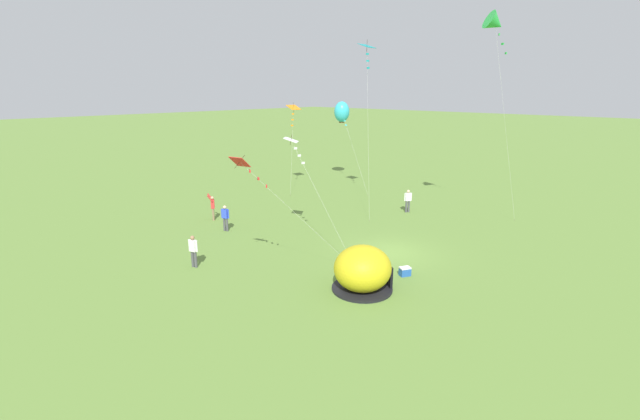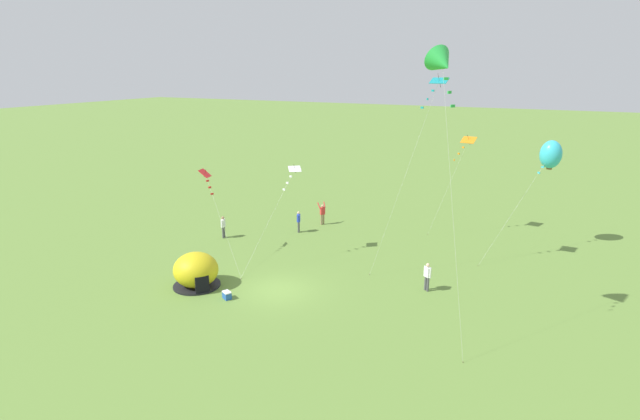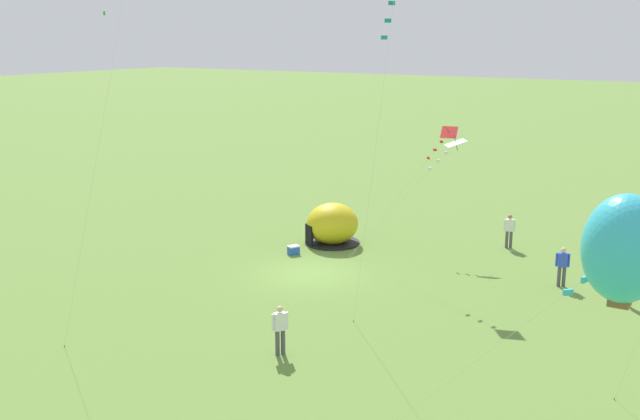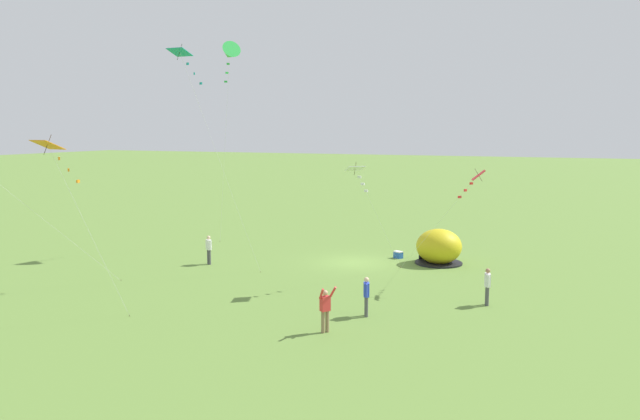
{
  "view_description": "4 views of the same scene",
  "coord_description": "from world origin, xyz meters",
  "px_view_note": "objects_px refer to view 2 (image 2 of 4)",
  "views": [
    {
      "loc": [
        -19.23,
        -12.47,
        8.91
      ],
      "look_at": [
        -1.67,
        3.91,
        2.12
      ],
      "focal_mm": 24.0,
      "sensor_mm": 36.0,
      "label": 1
    },
    {
      "loc": [
        14.01,
        -23.17,
        12.66
      ],
      "look_at": [
        0.81,
        3.94,
        4.03
      ],
      "focal_mm": 28.0,
      "sensor_mm": 36.0,
      "label": 2
    },
    {
      "loc": [
        27.0,
        17.11,
        10.5
      ],
      "look_at": [
        1.98,
        1.77,
        3.53
      ],
      "focal_mm": 42.0,
      "sensor_mm": 36.0,
      "label": 3
    },
    {
      "loc": [
        -12.23,
        34.85,
        8.03
      ],
      "look_at": [
        0.62,
        4.0,
        3.65
      ],
      "focal_mm": 35.0,
      "sensor_mm": 36.0,
      "label": 4
    }
  ],
  "objects_px": {
    "kite_orange": "(467,143)",
    "person_strolling": "(299,221)",
    "popup_tent": "(196,271)",
    "person_far_back": "(322,213)",
    "cooler_box": "(227,295)",
    "kite_green": "(442,63)",
    "kite_teal": "(436,86)",
    "kite_red": "(206,178)",
    "person_watching_sky": "(427,275)",
    "person_near_tent": "(223,226)",
    "kite_white": "(292,173)",
    "kite_cyan": "(551,154)"
  },
  "relations": [
    {
      "from": "kite_orange",
      "to": "person_strolling",
      "type": "bearing_deg",
      "value": -154.05
    },
    {
      "from": "popup_tent",
      "to": "person_far_back",
      "type": "bearing_deg",
      "value": 84.12
    },
    {
      "from": "cooler_box",
      "to": "kite_green",
      "type": "xyz_separation_m",
      "value": [
        11.08,
        1.29,
        12.62
      ]
    },
    {
      "from": "popup_tent",
      "to": "person_far_back",
      "type": "relative_size",
      "value": 1.49
    },
    {
      "from": "popup_tent",
      "to": "kite_teal",
      "type": "relative_size",
      "value": 0.23
    },
    {
      "from": "kite_red",
      "to": "person_watching_sky",
      "type": "bearing_deg",
      "value": 2.27
    },
    {
      "from": "kite_orange",
      "to": "kite_red",
      "type": "distance_m",
      "value": 19.53
    },
    {
      "from": "person_strolling",
      "to": "person_far_back",
      "type": "bearing_deg",
      "value": 73.05
    },
    {
      "from": "kite_orange",
      "to": "kite_green",
      "type": "xyz_separation_m",
      "value": [
        1.5,
        -16.64,
        5.69
      ]
    },
    {
      "from": "cooler_box",
      "to": "person_near_tent",
      "type": "xyz_separation_m",
      "value": [
        -6.55,
        8.57,
        0.74
      ]
    },
    {
      "from": "kite_orange",
      "to": "kite_white",
      "type": "bearing_deg",
      "value": -133.59
    },
    {
      "from": "kite_orange",
      "to": "kite_white",
      "type": "distance_m",
      "value": 13.96
    },
    {
      "from": "person_far_back",
      "to": "person_near_tent",
      "type": "bearing_deg",
      "value": -130.02
    },
    {
      "from": "person_watching_sky",
      "to": "kite_white",
      "type": "bearing_deg",
      "value": 169.59
    },
    {
      "from": "person_watching_sky",
      "to": "person_near_tent",
      "type": "relative_size",
      "value": 1.0
    },
    {
      "from": "person_strolling",
      "to": "kite_cyan",
      "type": "height_order",
      "value": "kite_cyan"
    },
    {
      "from": "person_far_back",
      "to": "person_near_tent",
      "type": "height_order",
      "value": "person_far_back"
    },
    {
      "from": "popup_tent",
      "to": "person_near_tent",
      "type": "height_order",
      "value": "popup_tent"
    },
    {
      "from": "popup_tent",
      "to": "person_watching_sky",
      "type": "bearing_deg",
      "value": 23.32
    },
    {
      "from": "kite_red",
      "to": "kite_green",
      "type": "xyz_separation_m",
      "value": [
        16.42,
        -4.14,
        7.38
      ]
    },
    {
      "from": "kite_white",
      "to": "kite_red",
      "type": "bearing_deg",
      "value": -155.52
    },
    {
      "from": "person_far_back",
      "to": "kite_red",
      "type": "xyz_separation_m",
      "value": [
        -4.16,
        -9.54,
        4.47
      ]
    },
    {
      "from": "kite_cyan",
      "to": "kite_orange",
      "type": "distance_m",
      "value": 5.94
    },
    {
      "from": "person_far_back",
      "to": "kite_white",
      "type": "distance_m",
      "value": 8.67
    },
    {
      "from": "popup_tent",
      "to": "kite_green",
      "type": "relative_size",
      "value": 0.21
    },
    {
      "from": "cooler_box",
      "to": "kite_cyan",
      "type": "xyz_separation_m",
      "value": [
        15.48,
        17.3,
        6.57
      ]
    },
    {
      "from": "person_watching_sky",
      "to": "kite_orange",
      "type": "xyz_separation_m",
      "value": [
        -0.35,
        11.89,
        6.19
      ]
    },
    {
      "from": "popup_tent",
      "to": "kite_red",
      "type": "relative_size",
      "value": 0.46
    },
    {
      "from": "popup_tent",
      "to": "person_far_back",
      "type": "distance_m",
      "value": 14.43
    },
    {
      "from": "person_watching_sky",
      "to": "person_strolling",
      "type": "bearing_deg",
      "value": 152.3
    },
    {
      "from": "person_near_tent",
      "to": "kite_orange",
      "type": "height_order",
      "value": "kite_orange"
    },
    {
      "from": "kite_white",
      "to": "kite_orange",
      "type": "bearing_deg",
      "value": 46.41
    },
    {
      "from": "popup_tent",
      "to": "person_near_tent",
      "type": "xyz_separation_m",
      "value": [
        -3.9,
        7.95,
        -0.03
      ]
    },
    {
      "from": "kite_orange",
      "to": "kite_red",
      "type": "relative_size",
      "value": 1.29
    },
    {
      "from": "popup_tent",
      "to": "kite_teal",
      "type": "height_order",
      "value": "kite_teal"
    },
    {
      "from": "person_near_tent",
      "to": "person_strolling",
      "type": "bearing_deg",
      "value": 39.27
    },
    {
      "from": "person_strolling",
      "to": "popup_tent",
      "type": "bearing_deg",
      "value": -93.24
    },
    {
      "from": "kite_green",
      "to": "person_far_back",
      "type": "bearing_deg",
      "value": 131.86
    },
    {
      "from": "popup_tent",
      "to": "person_watching_sky",
      "type": "height_order",
      "value": "popup_tent"
    },
    {
      "from": "person_watching_sky",
      "to": "kite_cyan",
      "type": "height_order",
      "value": "kite_cyan"
    },
    {
      "from": "person_near_tent",
      "to": "kite_red",
      "type": "bearing_deg",
      "value": -68.75
    },
    {
      "from": "kite_white",
      "to": "kite_cyan",
      "type": "bearing_deg",
      "value": 31.36
    },
    {
      "from": "person_strolling",
      "to": "kite_cyan",
      "type": "relative_size",
      "value": 0.22
    },
    {
      "from": "person_watching_sky",
      "to": "person_far_back",
      "type": "relative_size",
      "value": 0.91
    },
    {
      "from": "person_strolling",
      "to": "person_watching_sky",
      "type": "bearing_deg",
      "value": -27.7
    },
    {
      "from": "person_strolling",
      "to": "person_near_tent",
      "type": "relative_size",
      "value": 1.0
    },
    {
      "from": "kite_orange",
      "to": "person_far_back",
      "type": "bearing_deg",
      "value": -164.63
    },
    {
      "from": "person_strolling",
      "to": "person_watching_sky",
      "type": "distance_m",
      "value": 13.46
    },
    {
      "from": "kite_cyan",
      "to": "person_strolling",
      "type": "bearing_deg",
      "value": -164.03
    },
    {
      "from": "person_watching_sky",
      "to": "kite_red",
      "type": "distance_m",
      "value": 15.93
    }
  ]
}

